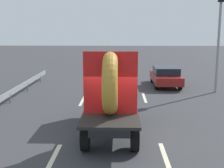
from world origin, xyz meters
name	(u,v)px	position (x,y,z in m)	size (l,w,h in m)	color
ground_plane	(118,140)	(0.00, 0.00, 0.00)	(120.00, 120.00, 0.00)	#38383A
flatbed_truck	(112,90)	(-0.27, 1.39, 1.66)	(2.02, 5.53, 3.38)	black
distant_sedan	(166,76)	(3.39, 10.86, 0.76)	(1.86, 4.33, 1.41)	black
traffic_light	(220,26)	(6.36, 8.74, 4.27)	(0.42, 0.36, 6.65)	gray
guardrail	(19,88)	(-6.11, 7.18, 0.53)	(0.10, 13.16, 0.71)	gray
lane_dash_left_near	(53,158)	(-2.10, -1.71, 0.00)	(2.34, 0.16, 0.01)	beige
lane_dash_left_far	(83,100)	(-2.10, 6.39, 0.00)	(2.84, 0.16, 0.01)	beige
lane_dash_right_near	(165,157)	(1.56, -1.49, 0.00)	(2.34, 0.16, 0.01)	beige
lane_dash_right_far	(144,98)	(1.56, 6.97, 0.00)	(2.42, 0.16, 0.01)	beige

